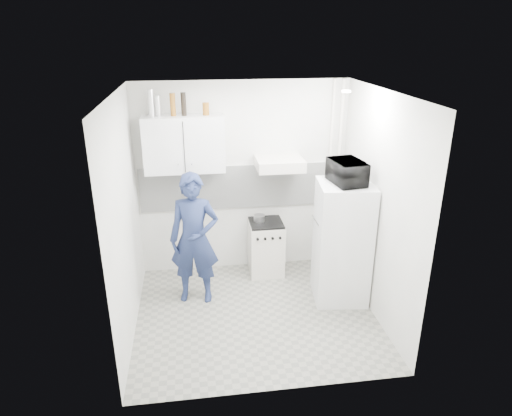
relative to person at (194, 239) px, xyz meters
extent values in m
plane|color=gray|center=(0.68, -0.46, -0.82)|extent=(2.80, 2.80, 0.00)
plane|color=white|center=(0.68, -0.46, 1.78)|extent=(2.80, 2.80, 0.00)
plane|color=white|center=(0.68, 0.79, 0.48)|extent=(2.80, 0.00, 2.80)
plane|color=white|center=(-0.72, -0.46, 0.48)|extent=(0.00, 2.60, 2.60)
plane|color=white|center=(2.08, -0.46, 0.48)|extent=(0.00, 2.60, 2.60)
imported|color=navy|center=(0.00, 0.00, 0.00)|extent=(0.66, 0.48, 1.65)
cube|color=silver|center=(0.97, 0.54, -0.46)|extent=(0.46, 0.46, 0.73)
cube|color=white|center=(1.78, -0.21, -0.06)|extent=(0.69, 0.69, 1.52)
cube|color=black|center=(0.97, 0.54, -0.08)|extent=(0.44, 0.44, 0.03)
cylinder|color=silver|center=(0.88, 0.58, -0.02)|extent=(0.15, 0.15, 0.09)
imported|color=black|center=(1.78, -0.21, 0.83)|extent=(0.53, 0.40, 0.27)
cylinder|color=silver|center=(-0.43, 0.61, 1.54)|extent=(0.08, 0.08, 0.32)
cylinder|color=silver|center=(-0.35, 0.61, 1.50)|extent=(0.06, 0.06, 0.25)
cylinder|color=brown|center=(-0.17, 0.61, 1.51)|extent=(0.07, 0.07, 0.27)
cylinder|color=black|center=(-0.05, 0.61, 1.52)|extent=(0.06, 0.06, 0.28)
cylinder|color=brown|center=(0.22, 0.61, 1.45)|extent=(0.08, 0.08, 0.15)
cube|color=white|center=(-0.07, 0.61, 1.03)|extent=(1.00, 0.35, 0.70)
cube|color=silver|center=(1.13, 0.54, 0.75)|extent=(0.60, 0.50, 0.14)
cube|color=white|center=(0.68, 0.77, 0.38)|extent=(2.74, 0.03, 0.60)
cylinder|color=silver|center=(1.98, 0.71, 0.48)|extent=(0.05, 0.05, 2.60)
cylinder|color=silver|center=(1.86, 0.71, 0.48)|extent=(0.04, 0.04, 2.60)
cylinder|color=white|center=(1.68, -0.26, 1.75)|extent=(0.10, 0.10, 0.02)
camera|label=1|loc=(0.04, -5.03, 2.37)|focal=32.00mm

